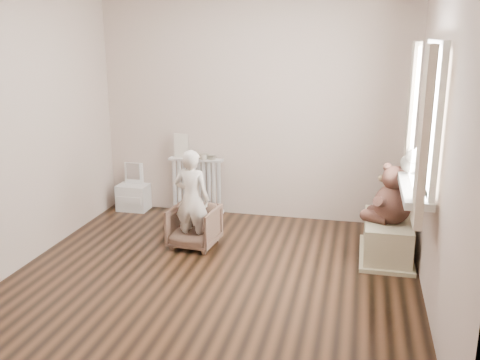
% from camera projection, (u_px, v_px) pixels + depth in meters
% --- Properties ---
extents(floor, '(3.60, 3.60, 0.01)m').
position_uv_depth(floor, '(212.00, 279.00, 4.75)').
color(floor, black).
rests_on(floor, ground).
extents(back_wall, '(3.60, 0.02, 2.60)m').
position_uv_depth(back_wall, '(254.00, 107.00, 6.10)').
color(back_wall, beige).
rests_on(back_wall, ground).
extents(front_wall, '(3.60, 0.02, 2.60)m').
position_uv_depth(front_wall, '(112.00, 198.00, 2.71)').
color(front_wall, beige).
rests_on(front_wall, ground).
extents(left_wall, '(0.02, 3.60, 2.60)m').
position_uv_depth(left_wall, '(17.00, 126.00, 4.79)').
color(left_wall, beige).
rests_on(left_wall, ground).
extents(right_wall, '(0.02, 3.60, 2.60)m').
position_uv_depth(right_wall, '(440.00, 144.00, 4.02)').
color(right_wall, beige).
rests_on(right_wall, ground).
extents(window, '(0.03, 0.90, 1.10)m').
position_uv_depth(window, '(432.00, 118.00, 4.27)').
color(window, white).
rests_on(window, right_wall).
extents(window_sill, '(0.22, 1.10, 0.06)m').
position_uv_depth(window_sill, '(414.00, 187.00, 4.44)').
color(window_sill, silver).
rests_on(window_sill, right_wall).
extents(curtain_left, '(0.06, 0.26, 1.30)m').
position_uv_depth(curtain_left, '(424.00, 138.00, 3.77)').
color(curtain_left, beige).
rests_on(curtain_left, right_wall).
extents(curtain_right, '(0.06, 0.26, 1.30)m').
position_uv_depth(curtain_right, '(411.00, 115.00, 4.84)').
color(curtain_right, beige).
rests_on(curtain_right, right_wall).
extents(radiator, '(0.65, 0.12, 0.68)m').
position_uv_depth(radiator, '(196.00, 182.00, 6.37)').
color(radiator, silver).
rests_on(radiator, floor).
extents(paper_doll, '(0.17, 0.02, 0.29)m').
position_uv_depth(paper_doll, '(181.00, 146.00, 6.29)').
color(paper_doll, beige).
rests_on(paper_doll, radiator).
extents(tin_a, '(0.11, 0.11, 0.06)m').
position_uv_depth(tin_a, '(203.00, 156.00, 6.26)').
color(tin_a, '#A59E8C').
rests_on(tin_a, radiator).
extents(tin_b, '(0.09, 0.09, 0.05)m').
position_uv_depth(tin_b, '(212.00, 157.00, 6.24)').
color(tin_b, '#A59E8C').
rests_on(tin_b, radiator).
extents(toy_vanity, '(0.37, 0.26, 0.58)m').
position_uv_depth(toy_vanity, '(133.00, 188.00, 6.55)').
color(toy_vanity, silver).
rests_on(toy_vanity, floor).
extents(armchair, '(0.50, 0.51, 0.43)m').
position_uv_depth(armchair, '(194.00, 227.00, 5.42)').
color(armchair, brown).
rests_on(armchair, floor).
extents(child, '(0.39, 0.28, 1.00)m').
position_uv_depth(child, '(192.00, 199.00, 5.29)').
color(child, white).
rests_on(child, armchair).
extents(toy_bench, '(0.43, 0.82, 0.39)m').
position_uv_depth(toy_bench, '(387.00, 237.00, 5.17)').
color(toy_bench, beige).
rests_on(toy_bench, floor).
extents(teddy_bear, '(0.56, 0.50, 0.56)m').
position_uv_depth(teddy_bear, '(393.00, 193.00, 4.96)').
color(teddy_bear, '#3C211A').
rests_on(teddy_bear, toy_bench).
extents(plush_cat, '(0.21, 0.31, 0.25)m').
position_uv_depth(plush_cat, '(411.00, 162.00, 4.75)').
color(plush_cat, gray).
rests_on(plush_cat, window_sill).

